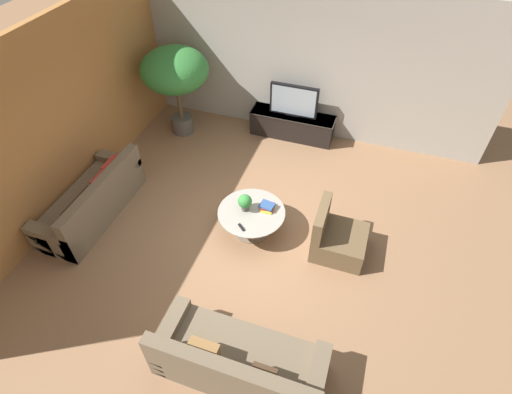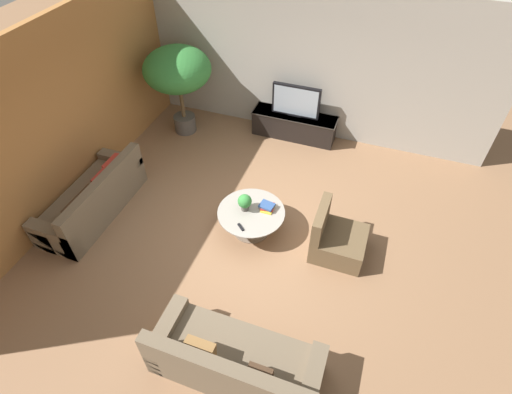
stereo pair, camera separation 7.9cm
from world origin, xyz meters
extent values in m
plane|color=#8C6647|center=(0.00, 0.00, 0.00)|extent=(24.00, 24.00, 0.00)
cube|color=#A39E93|center=(0.00, 3.26, 1.50)|extent=(7.40, 0.12, 3.00)
cube|color=#B2753D|center=(-3.26, 0.20, 1.50)|extent=(0.12, 7.40, 3.00)
cube|color=black|center=(-0.07, 2.94, 0.26)|extent=(1.73, 0.48, 0.53)
cube|color=#2D2823|center=(-0.07, 2.94, 0.52)|extent=(1.77, 0.50, 0.02)
cube|color=black|center=(-0.07, 2.94, 0.86)|extent=(0.98, 0.08, 0.66)
cube|color=#99A8B7|center=(-0.07, 2.90, 0.86)|extent=(0.90, 0.00, 0.59)
cube|color=black|center=(-0.07, 2.94, 0.54)|extent=(0.30, 0.13, 0.02)
cylinder|color=#756656|center=(0.01, 0.12, 0.01)|extent=(0.60, 0.60, 0.02)
cylinder|color=#756656|center=(0.01, 0.12, 0.21)|extent=(0.10, 0.10, 0.42)
cylinder|color=gray|center=(0.01, 0.12, 0.43)|extent=(1.09, 1.09, 0.02)
cube|color=brown|center=(-2.72, -0.39, 0.21)|extent=(0.84, 2.07, 0.42)
cube|color=brown|center=(-2.38, -0.39, 0.63)|extent=(0.16, 2.07, 0.42)
cube|color=brown|center=(-2.72, 0.54, 0.27)|extent=(0.84, 0.20, 0.54)
cube|color=brown|center=(-2.72, -1.33, 0.27)|extent=(0.84, 0.20, 0.54)
cube|color=#B23328|center=(-2.54, 0.16, 0.60)|extent=(0.16, 0.39, 0.37)
cube|color=#B23328|center=(-2.54, -0.21, 0.59)|extent=(0.18, 0.39, 0.36)
cube|color=#422D1E|center=(-2.54, -0.58, 0.57)|extent=(0.17, 0.32, 0.31)
cube|color=#422D1E|center=(-2.54, -0.94, 0.59)|extent=(0.17, 0.37, 0.35)
cube|color=brown|center=(0.64, -2.11, 0.21)|extent=(2.06, 0.84, 0.42)
cube|color=brown|center=(0.64, -2.45, 0.63)|extent=(2.06, 0.16, 0.42)
cube|color=brown|center=(1.58, -2.11, 0.27)|extent=(0.20, 0.84, 0.54)
cube|color=brown|center=(-0.29, -2.11, 0.27)|extent=(0.20, 0.84, 0.54)
cube|color=#422D1E|center=(1.01, -2.29, 0.55)|extent=(0.28, 0.13, 0.26)
cube|color=olive|center=(0.28, -2.29, 0.58)|extent=(0.36, 0.17, 0.34)
cube|color=brown|center=(1.45, 0.16, 0.20)|extent=(0.80, 0.76, 0.40)
cube|color=brown|center=(1.12, 0.16, 0.63)|extent=(0.14, 0.76, 0.46)
cylinder|color=#514C47|center=(-2.35, 2.35, 0.18)|extent=(0.46, 0.46, 0.36)
cylinder|color=brown|center=(-2.35, 2.35, 0.68)|extent=(0.08, 0.08, 0.65)
ellipsoid|color=#337F38|center=(-2.35, 2.35, 1.43)|extent=(1.34, 1.34, 0.84)
cylinder|color=#514C47|center=(-0.10, 0.14, 0.49)|extent=(0.12, 0.12, 0.09)
sphere|color=#337F38|center=(-0.10, 0.14, 0.63)|extent=(0.23, 0.23, 0.23)
cube|color=gold|center=(0.24, 0.27, 0.45)|extent=(0.19, 0.24, 0.02)
cube|color=#A32823|center=(0.23, 0.28, 0.48)|extent=(0.24, 0.23, 0.03)
cube|color=#2D4C84|center=(0.22, 0.27, 0.51)|extent=(0.25, 0.22, 0.04)
cube|color=black|center=(-0.02, -0.25, 0.45)|extent=(0.15, 0.13, 0.02)
camera|label=1|loc=(1.50, -4.02, 5.08)|focal=28.00mm
camera|label=2|loc=(1.58, -3.99, 5.08)|focal=28.00mm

